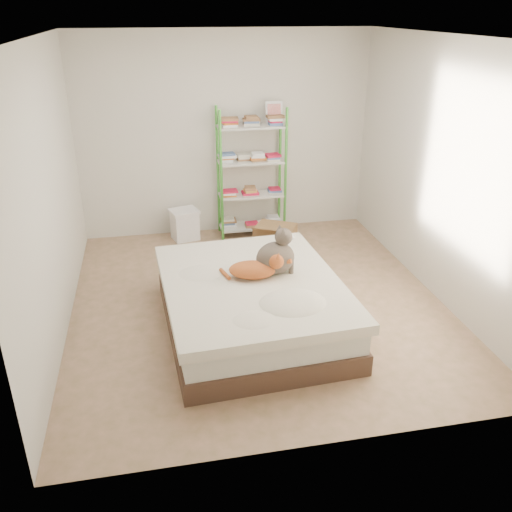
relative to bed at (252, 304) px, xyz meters
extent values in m
cube|color=tan|center=(0.15, 0.49, -0.26)|extent=(3.80, 4.20, 0.01)
cube|color=silver|center=(0.15, 0.49, 2.34)|extent=(3.80, 4.20, 0.01)
cube|color=beige|center=(0.15, 2.59, 1.04)|extent=(3.80, 0.01, 2.60)
cube|color=beige|center=(0.15, -1.61, 1.04)|extent=(3.80, 0.01, 2.60)
cube|color=beige|center=(-1.75, 0.49, 1.04)|extent=(0.01, 4.20, 2.60)
cube|color=beige|center=(2.05, 0.49, 1.04)|extent=(0.01, 4.20, 2.60)
cube|color=#452E24|center=(0.00, 0.00, -0.16)|extent=(1.69, 2.06, 0.20)
cube|color=beige|center=(0.00, 0.00, 0.05)|extent=(1.64, 2.00, 0.22)
cube|color=beige|center=(0.00, 0.00, 0.21)|extent=(1.72, 2.10, 0.10)
cylinder|color=green|center=(0.03, 2.21, 0.59)|extent=(0.04, 0.04, 1.70)
cylinder|color=green|center=(0.03, 2.53, 0.59)|extent=(0.04, 0.04, 1.70)
cylinder|color=green|center=(0.87, 2.21, 0.59)|extent=(0.04, 0.04, 1.70)
cylinder|color=green|center=(0.87, 2.53, 0.59)|extent=(0.04, 0.04, 1.70)
cube|color=silver|center=(0.45, 2.37, -0.16)|extent=(0.86, 0.34, 0.02)
cube|color=silver|center=(0.45, 2.37, 0.29)|extent=(0.86, 0.34, 0.02)
cube|color=silver|center=(0.45, 2.37, 0.74)|extent=(0.86, 0.34, 0.02)
cube|color=silver|center=(0.45, 2.37, 1.19)|extent=(0.86, 0.34, 0.02)
cube|color=red|center=(0.15, 2.37, -0.10)|extent=(0.20, 0.16, 0.09)
cube|color=red|center=(0.45, 2.37, -0.10)|extent=(0.20, 0.16, 0.09)
cube|color=red|center=(0.75, 2.37, -0.10)|extent=(0.20, 0.16, 0.09)
cube|color=red|center=(0.15, 2.37, 0.35)|extent=(0.20, 0.16, 0.09)
cube|color=red|center=(0.45, 2.37, 0.35)|extent=(0.20, 0.16, 0.09)
cube|color=red|center=(0.75, 2.37, 0.35)|extent=(0.20, 0.16, 0.09)
cube|color=red|center=(0.15, 2.37, 0.80)|extent=(0.20, 0.16, 0.09)
cube|color=red|center=(0.35, 2.37, 0.80)|extent=(0.20, 0.16, 0.09)
cube|color=red|center=(0.55, 2.37, 0.80)|extent=(0.20, 0.16, 0.09)
cube|color=red|center=(0.75, 2.37, 0.80)|extent=(0.20, 0.16, 0.09)
cube|color=red|center=(0.15, 2.37, 1.25)|extent=(0.20, 0.16, 0.09)
cube|color=red|center=(0.45, 2.37, 1.25)|extent=(0.20, 0.16, 0.09)
cube|color=red|center=(0.75, 2.37, 1.25)|extent=(0.20, 0.16, 0.09)
cube|color=silver|center=(0.76, 2.42, 1.35)|extent=(0.22, 0.07, 0.28)
cube|color=red|center=(0.76, 2.41, 1.35)|extent=(0.17, 0.05, 0.22)
cube|color=olive|center=(0.63, 1.74, -0.09)|extent=(0.60, 0.57, 0.33)
cube|color=#58288A|center=(0.73, 1.57, -0.10)|extent=(0.25, 0.15, 0.07)
cube|color=olive|center=(0.63, 1.57, 0.08)|extent=(0.49, 0.36, 0.11)
cube|color=white|center=(-0.46, 2.34, -0.07)|extent=(0.38, 0.35, 0.37)
cube|color=white|center=(-0.46, 2.34, 0.13)|extent=(0.42, 0.39, 0.03)
camera|label=1|loc=(-0.83, -4.39, 2.58)|focal=38.00mm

